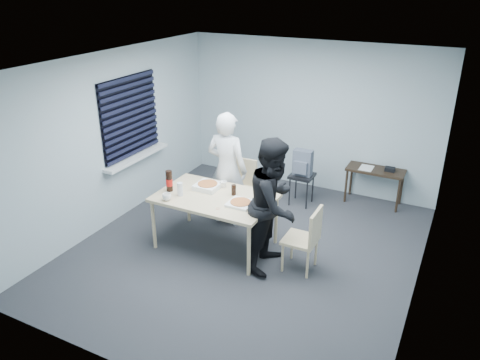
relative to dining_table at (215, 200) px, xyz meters
The scene contains 19 objects.
room 1.96m from the dining_table, 164.02° to the left, with size 5.00×5.00×5.00m.
dining_table is the anchor object (origin of this frame).
chair_far 1.13m from the dining_table, 97.02° to the left, with size 0.42×0.42×0.89m.
chair_right 1.36m from the dining_table, ahead, with size 0.42×0.42×0.89m.
person_white 0.74m from the dining_table, 104.68° to the left, with size 0.65×0.42×1.77m, color silver.
person_black 0.92m from the dining_table, ahead, with size 0.86×0.47×1.77m, color black.
side_table 2.93m from the dining_table, 54.43° to the left, with size 0.93×0.41×0.62m.
stool 1.94m from the dining_table, 70.91° to the left, with size 0.38×0.38×0.53m.
backpack 1.90m from the dining_table, 70.78° to the left, with size 0.31×0.23×0.43m.
pizza_box_a 0.30m from the dining_table, 140.58° to the left, with size 0.33×0.33×0.08m.
pizza_box_b 0.44m from the dining_table, ahead, with size 0.32×0.32×0.05m.
mug_a 0.66m from the dining_table, 142.44° to the right, with size 0.12×0.12×0.10m, color white.
mug_b 0.33m from the dining_table, 96.73° to the left, with size 0.10×0.10×0.09m, color white.
cola_glass 0.30m from the dining_table, 36.89° to the left, with size 0.07×0.07×0.15m, color black.
soda_bottle 0.70m from the dining_table, 168.84° to the right, with size 0.10×0.10×0.30m.
plastic_cups 0.50m from the dining_table, 156.90° to the right, with size 0.08×0.08×0.19m, color silver.
rubber_band 0.38m from the dining_table, 54.25° to the right, with size 0.05×0.05×0.00m, color red.
papers 2.82m from the dining_table, 56.58° to the left, with size 0.21×0.29×0.00m, color white.
black_box 3.07m from the dining_table, 51.19° to the left, with size 0.16×0.11×0.07m, color black.
Camera 1 is at (2.47, -5.10, 3.57)m, focal length 35.00 mm.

